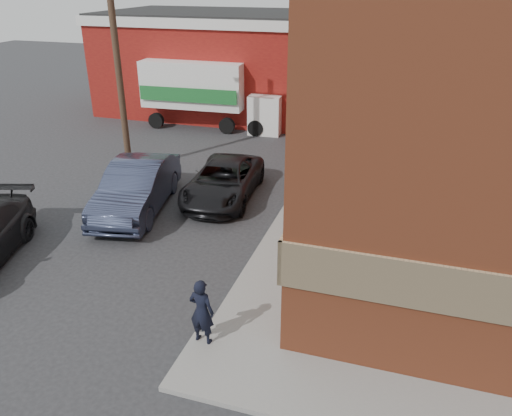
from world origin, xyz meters
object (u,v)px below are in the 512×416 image
Objects in this scene: warehouse at (246,63)px; box_truck at (208,90)px; sedan at (137,187)px; suv_a at (223,181)px; man at (202,311)px; utility_pole at (117,53)px.

box_truck is at bearing -100.94° from warehouse.
sedan is 1.07× the size of suv_a.
sedan reaches higher than suv_a.
box_truck reaches higher than sedan.
box_truck is (-0.77, -3.97, -0.81)m from warehouse.
man is at bearing -61.15° from sedan.
box_truck is (-4.11, 8.56, 1.33)m from suv_a.
suv_a is at bearing 25.89° from sedan.
man is 0.30× the size of sedan.
warehouse is 13.15m from suv_a.
box_truck is at bearing 110.61° from suv_a.
box_truck is at bearing 84.05° from utility_pole.
box_truck reaches higher than suv_a.
utility_pole is at bearing 113.63° from sedan.
utility_pole is 1.86× the size of suv_a.
suv_a is (4.84, -1.53, -4.07)m from utility_pole.
man is at bearing -77.40° from suv_a.
warehouse is 10.36× the size of man.
utility_pole reaches higher than man.
box_truck is (-1.64, 10.43, 1.15)m from sedan.
sedan is 3.11m from suv_a.
utility_pole is 7.58m from box_truck.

